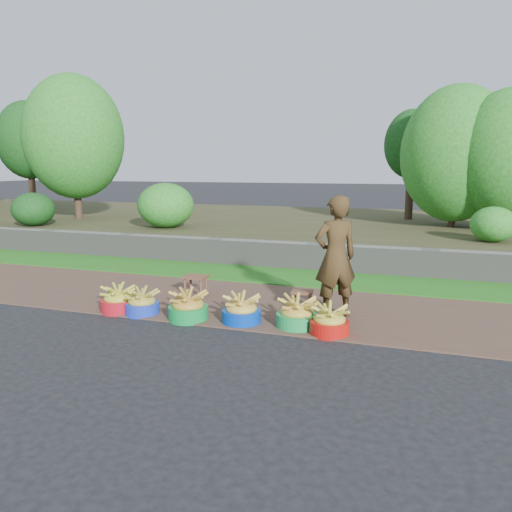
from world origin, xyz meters
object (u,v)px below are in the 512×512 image
(basin_d, at_px, (241,311))
(basin_e, at_px, (297,314))
(stool_left, at_px, (195,280))
(stool_right, at_px, (302,294))
(basin_a, at_px, (118,300))
(basin_b, at_px, (142,303))
(basin_f, at_px, (329,322))
(vendor_woman, at_px, (335,257))
(basin_c, at_px, (188,307))

(basin_d, xyz_separation_m, basin_e, (0.75, 0.06, 0.01))
(stool_left, height_order, stool_right, stool_left)
(stool_right, bearing_deg, basin_d, -124.47)
(basin_a, bearing_deg, stool_left, 59.92)
(basin_b, bearing_deg, basin_d, 2.88)
(basin_f, bearing_deg, basin_b, -179.84)
(basin_f, xyz_separation_m, vendor_woman, (-0.07, 0.74, 0.70))
(basin_f, bearing_deg, basin_a, -179.98)
(basin_a, relative_size, stool_left, 1.36)
(basin_f, height_order, vendor_woman, vendor_woman)
(stool_left, xyz_separation_m, stool_right, (1.83, -0.20, -0.05))
(basin_e, height_order, vendor_woman, vendor_woman)
(basin_b, bearing_deg, basin_f, 0.16)
(basin_b, bearing_deg, stool_left, 76.67)
(basin_b, xyz_separation_m, basin_e, (2.25, 0.14, 0.02))
(basin_c, distance_m, stool_right, 1.69)
(vendor_woman, bearing_deg, basin_f, 60.87)
(basin_a, relative_size, basin_b, 1.06)
(basin_f, bearing_deg, stool_left, 154.32)
(basin_b, distance_m, stool_left, 1.21)
(stool_left, bearing_deg, basin_b, -103.33)
(basin_a, xyz_separation_m, stool_right, (2.51, 0.97, 0.06))
(basin_a, relative_size, basin_f, 1.03)
(basin_c, height_order, basin_d, basin_c)
(basin_d, xyz_separation_m, basin_f, (1.21, -0.07, -0.01))
(basin_d, height_order, basin_f, basin_d)
(basin_c, height_order, stool_left, basin_c)
(basin_b, xyz_separation_m, basin_d, (1.49, 0.08, 0.01))
(basin_a, bearing_deg, basin_d, 2.08)
(basin_c, distance_m, vendor_woman, 2.15)
(basin_b, distance_m, basin_e, 2.25)
(basin_a, height_order, basin_c, basin_c)
(basin_e, bearing_deg, stool_right, 99.28)
(stool_left, bearing_deg, stool_right, -6.24)
(basin_c, xyz_separation_m, basin_f, (1.96, 0.03, -0.02))
(basin_d, bearing_deg, basin_b, -177.12)
(basin_b, bearing_deg, basin_e, 3.53)
(basin_e, bearing_deg, vendor_woman, 57.79)
(basin_e, xyz_separation_m, basin_f, (0.46, -0.13, -0.01))
(stool_left, relative_size, stool_right, 1.14)
(stool_left, height_order, vendor_woman, vendor_woman)
(basin_a, distance_m, basin_c, 1.14)
(stool_left, bearing_deg, basin_a, -120.08)
(basin_a, relative_size, vendor_woman, 0.30)
(basin_f, distance_m, vendor_woman, 1.02)
(basin_c, relative_size, stool_right, 1.65)
(basin_c, xyz_separation_m, basin_d, (0.75, 0.10, -0.01))
(basin_c, xyz_separation_m, stool_right, (1.37, 1.00, 0.05))
(basin_d, xyz_separation_m, stool_left, (-1.22, 1.10, 0.10))
(basin_a, xyz_separation_m, basin_c, (1.14, -0.03, 0.01))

